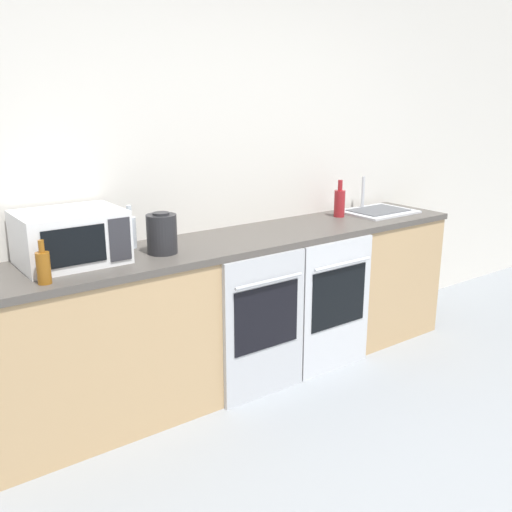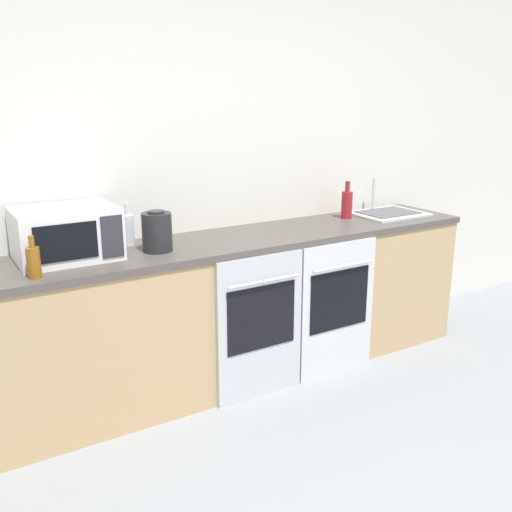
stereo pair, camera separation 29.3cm
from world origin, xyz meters
name	(u,v)px [view 1 (the left image)]	position (x,y,z in m)	size (l,w,h in m)	color
wall_back	(209,172)	(0.00, 2.18, 1.30)	(10.00, 0.06, 2.60)	silver
counter_back	(239,308)	(0.00, 1.86, 0.47)	(3.34, 0.61, 0.93)	tan
oven_left	(265,327)	(-0.03, 1.55, 0.45)	(0.57, 0.06, 0.89)	#B7BABF
oven_right	(337,306)	(0.56, 1.55, 0.45)	(0.57, 0.06, 0.89)	silver
microwave	(70,237)	(-1.01, 1.92, 1.07)	(0.52, 0.40, 0.28)	silver
bottle_clear	(130,231)	(-0.63, 2.03, 1.03)	(0.07, 0.07, 0.25)	silver
bottle_amber	(43,267)	(-1.23, 1.66, 1.01)	(0.06, 0.06, 0.21)	#8C5114
bottle_red	(340,202)	(0.94, 1.95, 1.03)	(0.08, 0.08, 0.26)	maroon
kettle	(162,234)	(-0.54, 1.82, 1.04)	(0.17, 0.17, 0.23)	#232326
sink	(378,211)	(1.28, 1.89, 0.94)	(0.50, 0.41, 0.25)	silver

